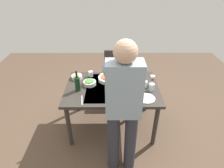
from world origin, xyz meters
TOP-DOWN VIEW (x-y plane):
  - ground_plane at (0.00, 0.00)m, footprint 6.00×6.00m
  - dining_table at (0.00, 0.00)m, footprint 1.32×0.90m
  - chair_near at (-0.06, -0.83)m, footprint 0.40×0.40m
  - person_server at (-0.11, 0.71)m, footprint 0.42×0.61m
  - wine_bottle at (0.47, 0.08)m, footprint 0.07×0.07m
  - wine_glass_left at (-0.28, 0.10)m, footprint 0.07×0.07m
  - wine_glass_right at (-0.58, -0.05)m, footprint 0.07×0.07m
  - water_cup_near_left at (0.33, -0.31)m, footprint 0.07×0.07m
  - water_cup_near_right at (-0.46, -0.00)m, footprint 0.07×0.07m
  - water_cup_far_left at (-0.54, 0.09)m, footprint 0.08×0.08m
  - serving_bowl_pasta at (0.05, -0.19)m, footprint 0.30×0.30m
  - side_bowl_salad at (0.32, -0.06)m, footprint 0.18×0.18m
  - side_bowl_bread at (0.54, -0.24)m, footprint 0.16×0.16m
  - dinner_plate_near at (-0.44, 0.28)m, footprint 0.23×0.23m
  - dinner_plate_far at (-0.37, -0.20)m, footprint 0.23×0.23m
  - table_knife at (0.39, 0.31)m, footprint 0.04×0.20m
  - table_fork at (-0.02, 0.31)m, footprint 0.07×0.18m

SIDE VIEW (x-z plane):
  - ground_plane at x=0.00m, z-range 0.00..0.00m
  - chair_near at x=-0.06m, z-range 0.07..0.98m
  - dining_table at x=0.00m, z-range 0.29..1.03m
  - table_knife at x=0.39m, z-range 0.74..0.75m
  - table_fork at x=-0.02m, z-range 0.74..0.75m
  - dinner_plate_near at x=-0.44m, z-range 0.74..0.75m
  - dinner_plate_far at x=-0.37m, z-range 0.74..0.75m
  - serving_bowl_pasta at x=0.05m, z-range 0.74..0.81m
  - side_bowl_salad at x=0.32m, z-range 0.74..0.81m
  - side_bowl_bread at x=0.54m, z-range 0.74..0.81m
  - water_cup_near_left at x=0.33m, z-range 0.74..0.83m
  - water_cup_near_right at x=-0.46m, z-range 0.74..0.83m
  - water_cup_far_left at x=-0.54m, z-range 0.74..0.85m
  - wine_glass_left at x=-0.28m, z-range 0.77..0.92m
  - wine_glass_right at x=-0.58m, z-range 0.77..0.92m
  - wine_bottle at x=0.47m, z-range 0.70..1.00m
  - person_server at x=-0.11m, z-range 0.12..1.81m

